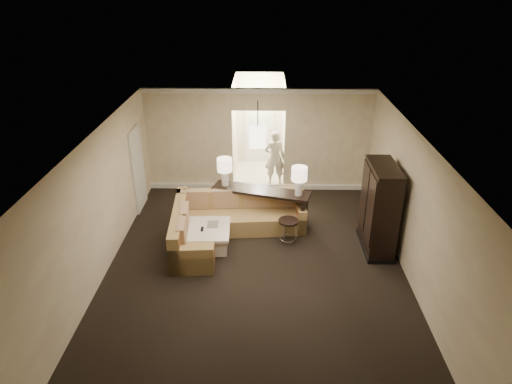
{
  "coord_description": "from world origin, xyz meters",
  "views": [
    {
      "loc": [
        0.16,
        -7.54,
        5.46
      ],
      "look_at": [
        -0.01,
        1.2,
        1.22
      ],
      "focal_mm": 32.0,
      "sensor_mm": 36.0,
      "label": 1
    }
  ],
  "objects_px": {
    "coffee_table": "(205,236)",
    "armoire": "(379,210)",
    "sectional_sofa": "(226,222)",
    "drink_table": "(288,226)",
    "console_table": "(261,204)",
    "person": "(275,155)"
  },
  "relations": [
    {
      "from": "person",
      "to": "console_table",
      "type": "bearing_deg",
      "value": 76.29
    },
    {
      "from": "coffee_table",
      "to": "armoire",
      "type": "height_order",
      "value": "armoire"
    },
    {
      "from": "sectional_sofa",
      "to": "console_table",
      "type": "xyz_separation_m",
      "value": [
        0.79,
        0.61,
        0.18
      ]
    },
    {
      "from": "sectional_sofa",
      "to": "console_table",
      "type": "bearing_deg",
      "value": 33.14
    },
    {
      "from": "armoire",
      "to": "person",
      "type": "xyz_separation_m",
      "value": [
        -2.14,
        3.3,
        -0.06
      ]
    },
    {
      "from": "sectional_sofa",
      "to": "drink_table",
      "type": "xyz_separation_m",
      "value": [
        1.4,
        -0.23,
        0.05
      ]
    },
    {
      "from": "sectional_sofa",
      "to": "console_table",
      "type": "relative_size",
      "value": 1.29
    },
    {
      "from": "sectional_sofa",
      "to": "coffee_table",
      "type": "relative_size",
      "value": 2.72
    },
    {
      "from": "drink_table",
      "to": "person",
      "type": "bearing_deg",
      "value": 94.56
    },
    {
      "from": "sectional_sofa",
      "to": "drink_table",
      "type": "bearing_deg",
      "value": -13.99
    },
    {
      "from": "sectional_sofa",
      "to": "coffee_table",
      "type": "distance_m",
      "value": 0.59
    },
    {
      "from": "armoire",
      "to": "person",
      "type": "distance_m",
      "value": 3.93
    },
    {
      "from": "console_table",
      "to": "person",
      "type": "bearing_deg",
      "value": 97.25
    },
    {
      "from": "sectional_sofa",
      "to": "drink_table",
      "type": "height_order",
      "value": "sectional_sofa"
    },
    {
      "from": "sectional_sofa",
      "to": "coffee_table",
      "type": "bearing_deg",
      "value": -141.58
    },
    {
      "from": "drink_table",
      "to": "coffee_table",
      "type": "bearing_deg",
      "value": -174.99
    },
    {
      "from": "armoire",
      "to": "drink_table",
      "type": "bearing_deg",
      "value": 175.15
    },
    {
      "from": "coffee_table",
      "to": "console_table",
      "type": "height_order",
      "value": "console_table"
    },
    {
      "from": "armoire",
      "to": "drink_table",
      "type": "relative_size",
      "value": 3.45
    },
    {
      "from": "console_table",
      "to": "coffee_table",
      "type": "bearing_deg",
      "value": -124.26
    },
    {
      "from": "console_table",
      "to": "person",
      "type": "distance_m",
      "value": 2.35
    },
    {
      "from": "coffee_table",
      "to": "person",
      "type": "bearing_deg",
      "value": 64.58
    }
  ]
}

